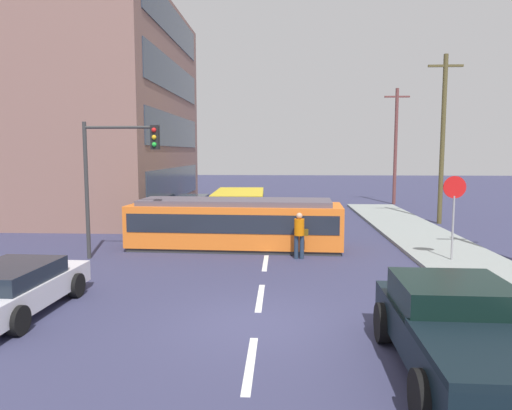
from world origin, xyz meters
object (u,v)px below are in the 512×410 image
parked_sedan_far (193,204)px  parked_sedan_mid (166,218)px  parked_sedan_near (13,288)px  stop_sign (454,200)px  pedestrian_crossing (299,233)px  utility_pole_mid (443,137)px  traffic_light_mast (115,163)px  streetcar_tram (235,223)px  pickup_truck_parked (461,332)px  city_bus (239,206)px  utility_pole_far (396,144)px

parked_sedan_far → parked_sedan_mid: bearing=-91.3°
parked_sedan_near → stop_sign: 13.61m
parked_sedan_near → parked_sedan_far: size_ratio=1.09×
pedestrian_crossing → utility_pole_mid: utility_pole_mid is taller
pedestrian_crossing → traffic_light_mast: bearing=-176.7°
traffic_light_mast → streetcar_tram: bearing=28.6°
parked_sedan_far → pickup_truck_parked: bearing=-68.1°
pedestrian_crossing → pickup_truck_parked: size_ratio=0.33×
parked_sedan_far → utility_pole_mid: size_ratio=0.47×
city_bus → stop_sign: 11.66m
parked_sedan_mid → traffic_light_mast: traffic_light_mast is taller
pickup_truck_parked → stop_sign: (2.82, 8.58, 1.40)m
pickup_truck_parked → utility_pole_far: 28.45m
city_bus → parked_sedan_far: (-3.23, 4.28, -0.41)m
parked_sedan_near → utility_pole_mid: (14.80, 15.31, 4.00)m
stop_sign → utility_pole_far: utility_pole_far is taller
parked_sedan_mid → city_bus: bearing=31.4°
parked_sedan_mid → utility_pole_mid: utility_pole_mid is taller
city_bus → utility_pole_far: bearing=45.9°
stop_sign → utility_pole_far: (2.40, 19.15, 2.18)m
utility_pole_mid → utility_pole_far: 9.68m
city_bus → pickup_truck_parked: 17.71m
parked_sedan_mid → stop_sign: (11.46, -6.26, 1.57)m
stop_sign → city_bus: bearing=134.1°
stop_sign → utility_pole_far: size_ratio=0.34×
stop_sign → traffic_light_mast: bearing=179.5°
utility_pole_mid → streetcar_tram: bearing=-145.1°
pickup_truck_parked → parked_sedan_far: bearing=111.9°
parked_sedan_near → city_bus: bearing=73.8°
parked_sedan_mid → parked_sedan_far: (0.15, 6.34, 0.00)m
streetcar_tram → utility_pole_far: size_ratio=1.01×
pickup_truck_parked → stop_sign: bearing=71.8°
streetcar_tram → parked_sedan_mid: 5.48m
pedestrian_crossing → stop_sign: bearing=-5.2°
city_bus → pedestrian_crossing: (2.87, -7.85, -0.09)m
stop_sign → traffic_light_mast: 11.78m
streetcar_tram → city_bus: size_ratio=1.50×
utility_pole_mid → parked_sedan_near: bearing=-134.0°
streetcar_tram → parked_sedan_near: size_ratio=1.87×
pickup_truck_parked → utility_pole_far: bearing=79.3°
streetcar_tram → parked_sedan_mid: (-3.77, 3.96, -0.39)m
parked_sedan_near → stop_sign: bearing=25.6°
city_bus → parked_sedan_far: size_ratio=1.35×
pickup_truck_parked → streetcar_tram: bearing=114.1°
pedestrian_crossing → traffic_light_mast: size_ratio=0.34×
traffic_light_mast → utility_pole_far: utility_pole_far is taller
pickup_truck_parked → traffic_light_mast: traffic_light_mast is taller
utility_pole_far → utility_pole_mid: bearing=-88.8°
city_bus → parked_sedan_far: bearing=127.1°
pedestrian_crossing → pickup_truck_parked: 9.37m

